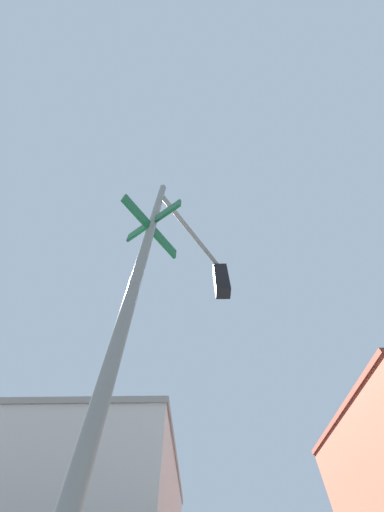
% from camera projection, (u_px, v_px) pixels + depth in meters
% --- Properties ---
extents(traffic_signal_near, '(1.74, 2.36, 6.05)m').
position_uv_depth(traffic_signal_near, '(189.00, 275.00, 3.77)').
color(traffic_signal_near, slate).
rests_on(traffic_signal_near, ground_plane).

